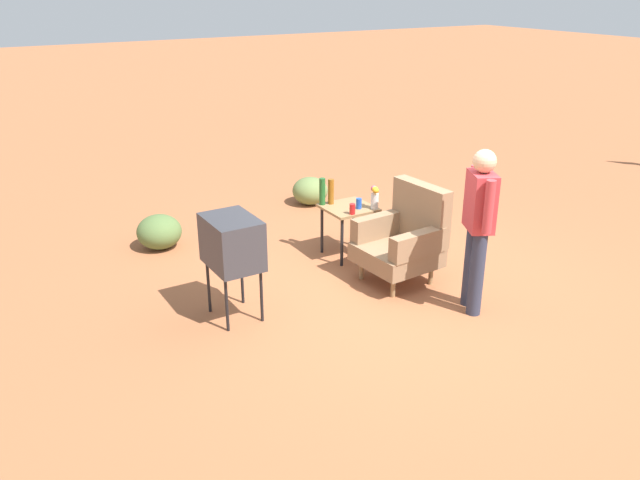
{
  "coord_description": "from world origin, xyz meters",
  "views": [
    {
      "loc": [
        4.81,
        -3.82,
        3.1
      ],
      "look_at": [
        -0.33,
        -0.81,
        0.65
      ],
      "focal_mm": 36.05,
      "sensor_mm": 36.0,
      "label": 1
    }
  ],
  "objects_px": {
    "bottle_tall_amber": "(331,192)",
    "armchair": "(405,237)",
    "tv_on_stand": "(232,243)",
    "soda_can_blue": "(359,203)",
    "flower_vase": "(375,196)",
    "soda_can_red": "(352,209)",
    "side_table": "(348,214)",
    "bottle_wine_green": "(322,191)",
    "person_standing": "(479,221)"
  },
  "relations": [
    {
      "from": "armchair",
      "to": "tv_on_stand",
      "type": "relative_size",
      "value": 1.03
    },
    {
      "from": "tv_on_stand",
      "to": "side_table",
      "type": "bearing_deg",
      "value": 112.01
    },
    {
      "from": "person_standing",
      "to": "bottle_wine_green",
      "type": "distance_m",
      "value": 2.06
    },
    {
      "from": "tv_on_stand",
      "to": "soda_can_red",
      "type": "relative_size",
      "value": 8.44
    },
    {
      "from": "tv_on_stand",
      "to": "bottle_tall_amber",
      "type": "relative_size",
      "value": 3.43
    },
    {
      "from": "flower_vase",
      "to": "side_table",
      "type": "bearing_deg",
      "value": -132.55
    },
    {
      "from": "armchair",
      "to": "flower_vase",
      "type": "height_order",
      "value": "armchair"
    },
    {
      "from": "armchair",
      "to": "tv_on_stand",
      "type": "distance_m",
      "value": 1.95
    },
    {
      "from": "armchair",
      "to": "person_standing",
      "type": "distance_m",
      "value": 1.01
    },
    {
      "from": "armchair",
      "to": "flower_vase",
      "type": "distance_m",
      "value": 0.71
    },
    {
      "from": "soda_can_blue",
      "to": "flower_vase",
      "type": "relative_size",
      "value": 0.46
    },
    {
      "from": "bottle_tall_amber",
      "to": "side_table",
      "type": "bearing_deg",
      "value": 32.15
    },
    {
      "from": "soda_can_red",
      "to": "soda_can_blue",
      "type": "relative_size",
      "value": 1.0
    },
    {
      "from": "armchair",
      "to": "bottle_tall_amber",
      "type": "bearing_deg",
      "value": -164.81
    },
    {
      "from": "armchair",
      "to": "person_standing",
      "type": "height_order",
      "value": "person_standing"
    },
    {
      "from": "soda_can_blue",
      "to": "side_table",
      "type": "bearing_deg",
      "value": -149.33
    },
    {
      "from": "armchair",
      "to": "soda_can_blue",
      "type": "distance_m",
      "value": 0.78
    },
    {
      "from": "side_table",
      "to": "flower_vase",
      "type": "height_order",
      "value": "flower_vase"
    },
    {
      "from": "side_table",
      "to": "soda_can_blue",
      "type": "relative_size",
      "value": 5.04
    },
    {
      "from": "soda_can_red",
      "to": "flower_vase",
      "type": "bearing_deg",
      "value": 95.18
    },
    {
      "from": "bottle_wine_green",
      "to": "bottle_tall_amber",
      "type": "distance_m",
      "value": 0.11
    },
    {
      "from": "side_table",
      "to": "bottle_tall_amber",
      "type": "distance_m",
      "value": 0.33
    },
    {
      "from": "bottle_wine_green",
      "to": "bottle_tall_amber",
      "type": "height_order",
      "value": "bottle_wine_green"
    },
    {
      "from": "bottle_wine_green",
      "to": "soda_can_blue",
      "type": "relative_size",
      "value": 2.62
    },
    {
      "from": "soda_can_blue",
      "to": "flower_vase",
      "type": "distance_m",
      "value": 0.2
    },
    {
      "from": "armchair",
      "to": "soda_can_blue",
      "type": "height_order",
      "value": "armchair"
    },
    {
      "from": "tv_on_stand",
      "to": "person_standing",
      "type": "bearing_deg",
      "value": 63.42
    },
    {
      "from": "soda_can_red",
      "to": "soda_can_blue",
      "type": "height_order",
      "value": "same"
    },
    {
      "from": "tv_on_stand",
      "to": "flower_vase",
      "type": "bearing_deg",
      "value": 104.25
    },
    {
      "from": "flower_vase",
      "to": "soda_can_red",
      "type": "bearing_deg",
      "value": -84.82
    },
    {
      "from": "bottle_tall_amber",
      "to": "armchair",
      "type": "bearing_deg",
      "value": 15.19
    },
    {
      "from": "side_table",
      "to": "soda_can_blue",
      "type": "height_order",
      "value": "soda_can_blue"
    },
    {
      "from": "flower_vase",
      "to": "tv_on_stand",
      "type": "bearing_deg",
      "value": -75.75
    },
    {
      "from": "side_table",
      "to": "flower_vase",
      "type": "relative_size",
      "value": 2.32
    },
    {
      "from": "side_table",
      "to": "bottle_wine_green",
      "type": "relative_size",
      "value": 1.92
    },
    {
      "from": "soda_can_red",
      "to": "bottle_tall_amber",
      "type": "xyz_separation_m",
      "value": [
        -0.43,
        -0.02,
        0.09
      ]
    },
    {
      "from": "side_table",
      "to": "armchair",
      "type": "bearing_deg",
      "value": 10.89
    },
    {
      "from": "soda_can_red",
      "to": "flower_vase",
      "type": "distance_m",
      "value": 0.34
    },
    {
      "from": "armchair",
      "to": "soda_can_red",
      "type": "relative_size",
      "value": 8.69
    },
    {
      "from": "person_standing",
      "to": "soda_can_red",
      "type": "bearing_deg",
      "value": -163.93
    },
    {
      "from": "bottle_wine_green",
      "to": "soda_can_blue",
      "type": "distance_m",
      "value": 0.46
    },
    {
      "from": "tv_on_stand",
      "to": "bottle_wine_green",
      "type": "distance_m",
      "value": 1.79
    },
    {
      "from": "side_table",
      "to": "flower_vase",
      "type": "xyz_separation_m",
      "value": [
        0.21,
        0.23,
        0.24
      ]
    },
    {
      "from": "armchair",
      "to": "tv_on_stand",
      "type": "bearing_deg",
      "value": -94.66
    },
    {
      "from": "side_table",
      "to": "person_standing",
      "type": "relative_size",
      "value": 0.38
    },
    {
      "from": "bottle_tall_amber",
      "to": "soda_can_red",
      "type": "bearing_deg",
      "value": 3.05
    },
    {
      "from": "side_table",
      "to": "soda_can_blue",
      "type": "xyz_separation_m",
      "value": [
        0.12,
        0.07,
        0.15
      ]
    },
    {
      "from": "armchair",
      "to": "soda_can_red",
      "type": "distance_m",
      "value": 0.71
    },
    {
      "from": "armchair",
      "to": "person_standing",
      "type": "bearing_deg",
      "value": 11.03
    },
    {
      "from": "bottle_wine_green",
      "to": "armchair",
      "type": "bearing_deg",
      "value": 19.72
    }
  ]
}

